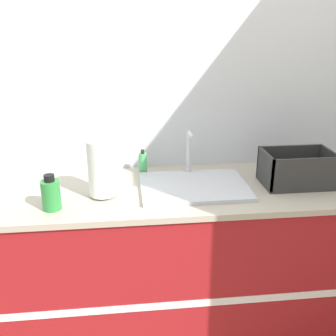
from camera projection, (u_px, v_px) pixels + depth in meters
wall_back at (145, 103)px, 2.21m from camera, size 4.82×0.06×2.60m
counter_cabinet at (151, 265)px, 2.17m from camera, size 2.44×0.66×0.93m
sink at (194, 185)px, 2.02m from camera, size 0.54×0.41×0.26m
paper_towel_roll at (102, 169)px, 1.88m from camera, size 0.13×0.13×0.28m
dish_rack at (297, 172)px, 2.04m from camera, size 0.36×0.22×0.18m
bottle_green at (51, 194)px, 1.77m from camera, size 0.09×0.09×0.17m
soap_dispenser at (143, 163)px, 2.19m from camera, size 0.04×0.04×0.14m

